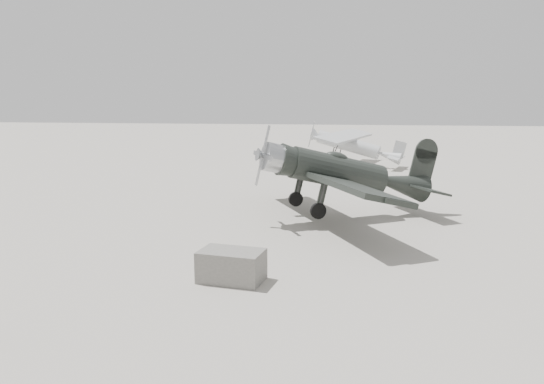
{
  "coord_description": "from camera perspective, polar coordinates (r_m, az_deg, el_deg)",
  "views": [
    {
      "loc": [
        1.72,
        -15.9,
        5.12
      ],
      "look_at": [
        -0.96,
        3.81,
        1.5
      ],
      "focal_mm": 35.0,
      "sensor_mm": 36.0,
      "label": 1
    }
  ],
  "objects": [
    {
      "name": "lowwing_monoplane",
      "position": [
        22.25,
        7.9,
        1.95
      ],
      "size": [
        8.61,
        10.89,
        3.63
      ],
      "rotation": [
        0.0,
        0.24,
        0.45
      ],
      "color": "black",
      "rests_on": "ground"
    },
    {
      "name": "highwing_monoplane",
      "position": [
        39.21,
        8.62,
        5.29
      ],
      "size": [
        7.1,
        9.89,
        2.81
      ],
      "rotation": [
        0.0,
        0.23,
        -0.28
      ],
      "color": "#ABAEB1",
      "rests_on": "ground"
    },
    {
      "name": "equipment_block",
      "position": [
        14.98,
        -4.38,
        -7.92
      ],
      "size": [
        1.92,
        1.38,
        0.88
      ],
      "primitive_type": "cube",
      "rotation": [
        0.0,
        0.0,
        -0.17
      ],
      "color": "#62605B",
      "rests_on": "ground"
    },
    {
      "name": "ground",
      "position": [
        16.79,
        1.52,
        -7.44
      ],
      "size": [
        160.0,
        160.0,
        0.0
      ],
      "primitive_type": "plane",
      "color": "gray",
      "rests_on": "ground"
    }
  ]
}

